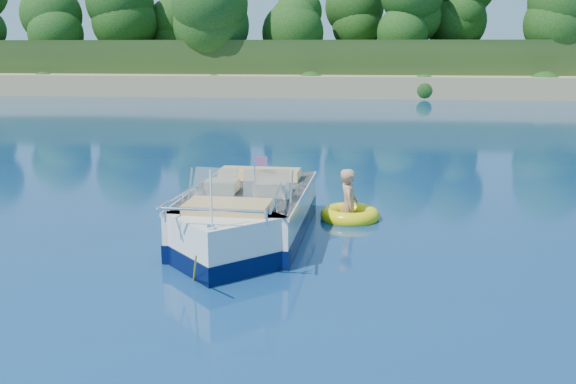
# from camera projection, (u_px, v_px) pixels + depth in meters

# --- Properties ---
(ground) EXTENTS (160.00, 160.00, 0.00)m
(ground) POSITION_uv_depth(u_px,v_px,m) (142.00, 251.00, 11.36)
(ground) COLOR #0B254F
(ground) RESTS_ON ground
(shoreline) EXTENTS (170.00, 59.00, 6.00)m
(shoreline) POSITION_uv_depth(u_px,v_px,m) (330.00, 69.00, 72.90)
(shoreline) COLOR tan
(shoreline) RESTS_ON ground
(treeline) EXTENTS (150.00, 7.12, 8.19)m
(treeline) POSITION_uv_depth(u_px,v_px,m) (316.00, 20.00, 49.84)
(treeline) COLOR #311C10
(treeline) RESTS_ON ground
(motorboat) EXTENTS (2.29, 6.02, 2.00)m
(motorboat) POSITION_uv_depth(u_px,v_px,m) (245.00, 219.00, 11.96)
(motorboat) COLOR white
(motorboat) RESTS_ON ground
(tow_tube) EXTENTS (1.33, 1.33, 0.33)m
(tow_tube) POSITION_uv_depth(u_px,v_px,m) (350.00, 215.00, 13.46)
(tow_tube) COLOR yellow
(tow_tube) RESTS_ON ground
(boy) EXTENTS (0.47, 0.91, 1.72)m
(boy) POSITION_uv_depth(u_px,v_px,m) (348.00, 218.00, 13.52)
(boy) COLOR tan
(boy) RESTS_ON ground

